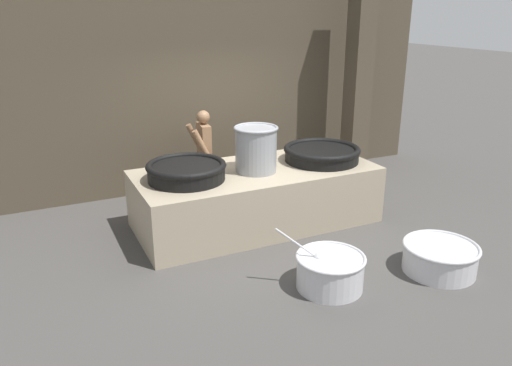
# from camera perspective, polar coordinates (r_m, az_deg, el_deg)

# --- Properties ---
(ground_plane) EXTENTS (60.00, 60.00, 0.00)m
(ground_plane) POSITION_cam_1_polar(r_m,az_deg,el_deg) (7.65, 0.00, -4.54)
(ground_plane) COLOR #474442
(back_wall) EXTENTS (8.93, 0.24, 3.95)m
(back_wall) POSITION_cam_1_polar(r_m,az_deg,el_deg) (9.01, -5.95, 12.12)
(back_wall) COLOR #4C4233
(back_wall) RESTS_ON ground_plane
(support_pillar) EXTENTS (0.39, 0.39, 3.95)m
(support_pillar) POSITION_cam_1_polar(r_m,az_deg,el_deg) (9.58, 11.67, 12.27)
(support_pillar) COLOR #4C4233
(support_pillar) RESTS_ON ground_plane
(hearth_platform) EXTENTS (3.55, 1.58, 0.86)m
(hearth_platform) POSITION_cam_1_polar(r_m,az_deg,el_deg) (7.48, 0.00, -1.54)
(hearth_platform) COLOR tan
(hearth_platform) RESTS_ON ground_plane
(giant_wok_near) EXTENTS (1.10, 1.10, 0.25)m
(giant_wok_near) POSITION_cam_1_polar(r_m,az_deg,el_deg) (6.92, -7.97, 1.42)
(giant_wok_near) COLOR black
(giant_wok_near) RESTS_ON hearth_platform
(giant_wok_far) EXTENTS (1.18, 1.18, 0.23)m
(giant_wok_far) POSITION_cam_1_polar(r_m,az_deg,el_deg) (7.78, 7.53, 3.40)
(giant_wok_far) COLOR black
(giant_wok_far) RESTS_ON hearth_platform
(stock_pot) EXTENTS (0.64, 0.64, 0.66)m
(stock_pot) POSITION_cam_1_polar(r_m,az_deg,el_deg) (7.16, 0.00, 3.98)
(stock_pot) COLOR gray
(stock_pot) RESTS_ON hearth_platform
(cook) EXTENTS (0.38, 0.58, 1.54)m
(cook) POSITION_cam_1_polar(r_m,az_deg,el_deg) (8.31, -5.97, 3.45)
(cook) COLOR #8C6647
(cook) RESTS_ON ground_plane
(prep_bowl_vegetables) EXTENTS (0.97, 0.82, 0.73)m
(prep_bowl_vegetables) POSITION_cam_1_polar(r_m,az_deg,el_deg) (5.94, 8.46, -9.80)
(prep_bowl_vegetables) COLOR silver
(prep_bowl_vegetables) RESTS_ON ground_plane
(prep_bowl_meat) EXTENTS (0.93, 0.93, 0.36)m
(prep_bowl_meat) POSITION_cam_1_polar(r_m,az_deg,el_deg) (6.63, 20.28, -7.89)
(prep_bowl_meat) COLOR silver
(prep_bowl_meat) RESTS_ON ground_plane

